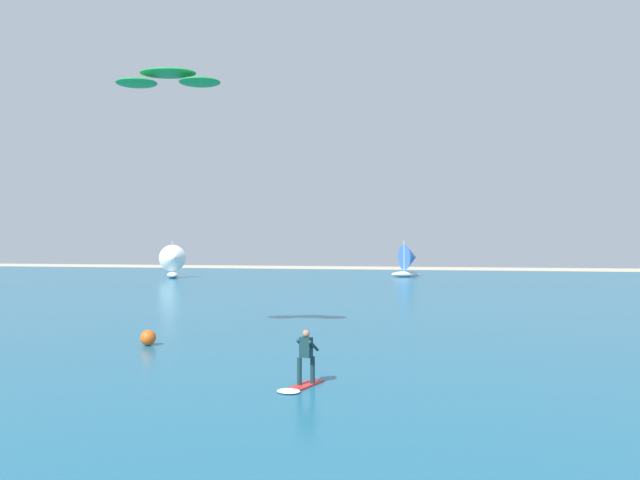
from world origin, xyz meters
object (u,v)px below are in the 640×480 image
at_px(sailboat_trailing, 409,260).
at_px(kitesurfer, 303,367).
at_px(kite, 168,79).
at_px(marker_buoy, 148,338).
at_px(sailboat_center_horizon, 173,261).

bearing_deg(sailboat_trailing, kitesurfer, -89.98).
distance_m(kitesurfer, kite, 14.90).
distance_m(sailboat_trailing, marker_buoy, 54.19).
relative_size(kite, marker_buoy, 7.32).
relative_size(kite, sailboat_trailing, 1.02).
distance_m(kite, marker_buoy, 11.18).
bearing_deg(kite, sailboat_center_horizon, 115.28).
bearing_deg(kite, sailboat_trailing, 81.74).
relative_size(kitesurfer, sailboat_trailing, 0.43).
relative_size(sailboat_center_horizon, marker_buoy, 7.05).
relative_size(sailboat_trailing, marker_buoy, 7.16).
xyz_separation_m(sailboat_trailing, sailboat_center_horizon, (-28.39, -8.49, -0.03)).
bearing_deg(kite, marker_buoy, -107.08).
xyz_separation_m(kite, sailboat_trailing, (7.62, 52.47, -9.31)).
distance_m(kite, sailboat_trailing, 53.83).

